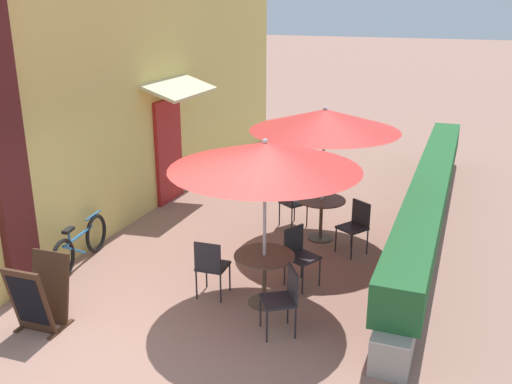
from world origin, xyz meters
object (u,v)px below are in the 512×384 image
Objects in this scene: cafe_chair_mid_right at (290,200)px; bicycle_leaning at (80,245)px; coffee_cup_mid at (322,196)px; menu_board at (40,295)px; patio_umbrella_near at (265,156)px; patio_table_near at (264,267)px; cafe_chair_near_right at (299,252)px; patio_umbrella_mid at (325,120)px; cafe_chair_near_left at (284,295)px; patio_table_mid at (321,210)px; cafe_chair_near_back at (211,264)px; cafe_chair_mid_left at (356,223)px.

bicycle_leaning is (-2.58, -2.70, -0.18)m from cafe_chair_mid_right.
menu_board is at bearing -122.03° from coffee_cup_mid.
coffee_cup_mid is at bearing 86.97° from patio_umbrella_near.
patio_table_near is 0.94× the size of cafe_chair_mid_right.
cafe_chair_near_right is at bearing -85.63° from coffee_cup_mid.
patio_umbrella_mid reaches higher than cafe_chair_near_right.
cafe_chair_near_left reaches higher than patio_table_near.
coffee_cup_mid is at bearing 100.72° from patio_table_mid.
patio_umbrella_near reaches higher than coffee_cup_mid.
menu_board is at bearing -80.47° from cafe_chair_mid_right.
patio_table_mid is (0.15, 2.45, 0.00)m from patio_table_near.
coffee_cup_mid is (-0.01, 0.07, 0.23)m from patio_table_mid.
cafe_chair_near_left is 3.65m from bicycle_leaning.
cafe_chair_near_back is 2.79m from coffee_cup_mid.
bicycle_leaning is (-3.24, -2.42, -0.44)m from coffee_cup_mid.
cafe_chair_mid_right is 4.76m from menu_board.
cafe_chair_mid_right is 0.93× the size of menu_board.
cafe_chair_mid_right is at bearing 100.62° from patio_umbrella_near.
patio_umbrella_mid is 5.05m from menu_board.
menu_board is at bearing -122.62° from patio_umbrella_mid.
menu_board is at bearing -147.04° from patio_table_near.
cafe_chair_mid_right is 0.76m from coffee_cup_mid.
cafe_chair_near_left reaches higher than patio_table_mid.
cafe_chair_near_left is at bearing -83.86° from patio_table_mid.
patio_table_near is 2.26m from cafe_chair_mid_left.
cafe_chair_mid_left reaches higher than patio_table_mid.
patio_umbrella_mid is (0.15, 2.45, 1.56)m from patio_table_near.
bicycle_leaning is at bearing 178.21° from patio_table_near.
cafe_chair_mid_left is 1.00× the size of cafe_chair_mid_right.
patio_table_near is at bearing 101.81° from cafe_chair_mid_left.
patio_umbrella_mid is at bearing 27.46° from bicycle_leaning.
patio_umbrella_mid is 2.86× the size of cafe_chair_mid_left.
coffee_cup_mid is at bearing -148.68° from cafe_chair_near_right.
cafe_chair_near_left is 3.06m from menu_board.
cafe_chair_mid_left is 4.41m from bicycle_leaning.
patio_umbrella_near is (0.00, 0.00, 1.56)m from patio_table_near.
bicycle_leaning is at bearing -143.24° from coffee_cup_mid.
menu_board is at bearing 81.63° from cafe_chair_mid_left.
menu_board is at bearing -76.18° from bicycle_leaning.
cafe_chair_near_left is 0.35× the size of patio_umbrella_mid.
patio_umbrella_near is 3.26m from cafe_chair_mid_right.
cafe_chair_mid_right is (-1.00, 3.38, 0.00)m from cafe_chair_near_left.
patio_umbrella_mid is at bearing 75.96° from patio_table_mid.
coffee_cup_mid is (-0.14, 1.81, 0.26)m from cafe_chair_near_right.
cafe_chair_mid_left is (1.56, 2.22, 0.00)m from cafe_chair_near_back.
cafe_chair_mid_left is (0.55, 1.40, 0.00)m from cafe_chair_near_right.
patio_umbrella_near is at bearing -93.03° from coffee_cup_mid.
cafe_chair_mid_right is at bearing 100.62° from patio_table_near.
patio_umbrella_near is at bearing -10.16° from bicycle_leaning.
patio_umbrella_near reaches higher than cafe_chair_near_left.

